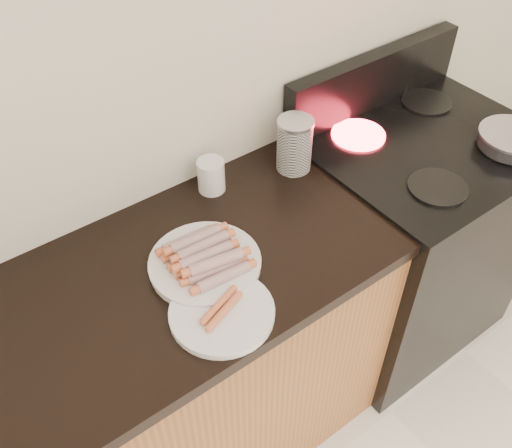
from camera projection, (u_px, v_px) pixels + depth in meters
wall_back at (163, 65)px, 1.46m from camera, size 4.00×0.04×2.60m
stove at (406, 239)px, 2.20m from camera, size 0.76×0.65×0.91m
stove_panel at (374, 80)px, 1.98m from camera, size 0.76×0.06×0.20m
burner_near_left at (438, 187)px, 1.71m from camera, size 0.18×0.18×0.01m
burner_near_right at (507, 147)px, 1.85m from camera, size 0.18×0.18×0.01m
burner_far_left at (358, 135)px, 1.90m from camera, size 0.18×0.18×0.01m
burner_far_right at (427, 102)px, 2.05m from camera, size 0.18×0.18×0.01m
main_plate at (205, 265)px, 1.49m from camera, size 0.37×0.37×0.02m
side_plate at (222, 313)px, 1.38m from camera, size 0.28×0.28×0.02m
hotdog_pile at (204, 255)px, 1.47m from camera, size 0.15×0.21×0.06m
plain_sausages at (222, 308)px, 1.37m from camera, size 0.12×0.08×0.02m
canister at (294, 145)px, 1.74m from camera, size 0.11×0.11×0.17m
mug at (211, 176)px, 1.69m from camera, size 0.10×0.10×0.10m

